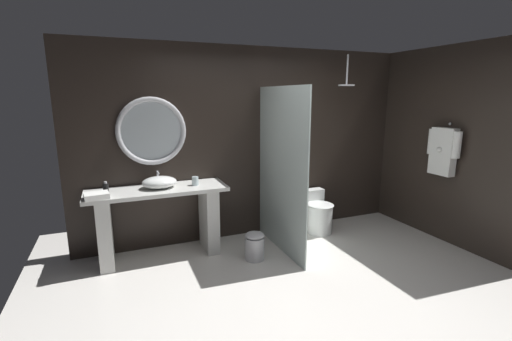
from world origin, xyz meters
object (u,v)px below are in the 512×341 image
hanging_bathrobe (443,150)px  folded_hand_towel (97,196)px  tumbler_cup (195,181)px  round_wall_mirror (152,131)px  rain_shower_head (347,82)px  toilet (317,214)px  soap_dispenser (106,188)px  waste_bin (255,246)px  vessel_sink (159,182)px

hanging_bathrobe → folded_hand_towel: 4.30m
tumbler_cup → round_wall_mirror: 0.80m
tumbler_cup → round_wall_mirror: bearing=148.9°
round_wall_mirror → rain_shower_head: 2.67m
tumbler_cup → toilet: size_ratio=0.18×
soap_dispenser → folded_hand_towel: size_ratio=0.55×
rain_shower_head → folded_hand_towel: bearing=-178.3°
waste_bin → folded_hand_towel: bearing=168.8°
waste_bin → folded_hand_towel: folded_hand_towel is taller
soap_dispenser → waste_bin: bearing=-18.2°
rain_shower_head → vessel_sink: bearing=177.8°
rain_shower_head → folded_hand_towel: (-3.24, -0.10, -1.23)m
vessel_sink → round_wall_mirror: size_ratio=0.49×
vessel_sink → rain_shower_head: (2.55, -0.10, 1.19)m
toilet → waste_bin: bearing=-157.4°
vessel_sink → waste_bin: (1.01, -0.53, -0.77)m
toilet → folded_hand_towel: (-2.89, -0.16, 0.63)m
tumbler_cup → hanging_bathrobe: hanging_bathrobe is taller
rain_shower_head → toilet: 1.90m
vessel_sink → round_wall_mirror: (-0.03, 0.24, 0.59)m
soap_dispenser → waste_bin: 1.85m
round_wall_mirror → hanging_bathrobe: round_wall_mirror is taller
soap_dispenser → round_wall_mirror: round_wall_mirror is taller
rain_shower_head → waste_bin: rain_shower_head is taller
hanging_bathrobe → toilet: (-1.33, 0.88, -0.99)m
folded_hand_towel → rain_shower_head: bearing=1.7°
tumbler_cup → folded_hand_towel: tumbler_cup is taller
rain_shower_head → hanging_bathrobe: rain_shower_head is taller
waste_bin → hanging_bathrobe: bearing=-8.7°
round_wall_mirror → hanging_bathrobe: bearing=-18.0°
soap_dispenser → rain_shower_head: (3.15, -0.10, 1.20)m
vessel_sink → rain_shower_head: bearing=-2.2°
tumbler_cup → hanging_bathrobe: size_ratio=0.15×
tumbler_cup → rain_shower_head: bearing=-1.8°
vessel_sink → round_wall_mirror: round_wall_mirror is taller
soap_dispenser → toilet: soap_dispenser is taller
tumbler_cup → soap_dispenser: (-1.02, 0.03, 0.01)m
vessel_sink → toilet: 2.31m
round_wall_mirror → vessel_sink: bearing=-83.4°
vessel_sink → round_wall_mirror: 0.63m
soap_dispenser → round_wall_mirror: (0.57, 0.24, 0.60)m
hanging_bathrobe → waste_bin: (-2.52, 0.39, -1.09)m
tumbler_cup → hanging_bathrobe: 3.25m
tumbler_cup → soap_dispenser: size_ratio=0.79×
tumbler_cup → rain_shower_head: rain_shower_head is taller
tumbler_cup → vessel_sink: bearing=175.8°
soap_dispenser → hanging_bathrobe: (4.13, -0.91, 0.33)m
tumbler_cup → soap_dispenser: bearing=178.4°
waste_bin → folded_hand_towel: (-1.70, 0.34, 0.73)m
toilet → folded_hand_towel: bearing=-176.8°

